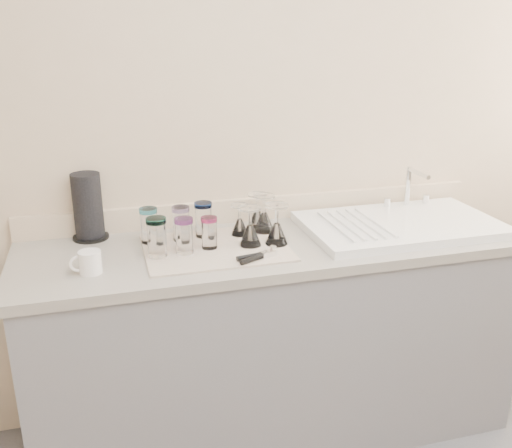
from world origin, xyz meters
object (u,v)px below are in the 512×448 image
object	(u,v)px
tumbler_cyan	(181,223)
goblet_back_left	(240,224)
tumbler_purple	(203,219)
goblet_front_left	(250,232)
goblet_front_right	(277,231)
can_opener	(257,256)
paper_towel_roll	(88,207)
goblet_extra	(257,216)
sink_unit	(401,224)
tumbler_lavender	(209,232)
tumbler_teal	(149,225)
tumbler_magenta	(157,237)
white_mug	(89,262)
goblet_back_right	(264,219)
tumbler_blue	(184,235)

from	to	relation	value
tumbler_cyan	goblet_back_left	distance (m)	0.24
tumbler_purple	goblet_front_left	size ratio (longest dim) A/B	0.92
goblet_front_right	can_opener	xyz separation A→B (m)	(-0.11, -0.13, -0.04)
goblet_front_left	paper_towel_roll	size ratio (longest dim) A/B	0.57
goblet_extra	can_opener	distance (m)	0.34
sink_unit	tumbler_lavender	xyz separation A→B (m)	(-0.83, -0.02, 0.05)
tumbler_teal	paper_towel_roll	xyz separation A→B (m)	(-0.23, 0.13, 0.05)
sink_unit	paper_towel_roll	world-z (taller)	paper_towel_roll
tumbler_teal	goblet_extra	world-z (taller)	goblet_extra
tumbler_magenta	white_mug	size ratio (longest dim) A/B	1.31
sink_unit	goblet_front_left	xyz separation A→B (m)	(-0.68, -0.03, 0.04)
tumbler_cyan	goblet_extra	size ratio (longest dim) A/B	0.93
tumbler_cyan	paper_towel_roll	world-z (taller)	paper_towel_roll
tumbler_cyan	tumbler_purple	world-z (taller)	tumbler_purple
goblet_front_left	goblet_front_right	world-z (taller)	goblet_front_right
can_opener	white_mug	world-z (taller)	white_mug
sink_unit	goblet_back_right	size ratio (longest dim) A/B	5.23
paper_towel_roll	tumbler_magenta	bearing A→B (deg)	-49.74
goblet_front_left	goblet_extra	xyz separation A→B (m)	(0.08, 0.19, -0.00)
goblet_back_right	tumbler_blue	bearing A→B (deg)	-157.52
goblet_back_left	goblet_extra	bearing A→B (deg)	33.22
tumbler_magenta	paper_towel_roll	xyz separation A→B (m)	(-0.24, 0.28, 0.05)
tumbler_teal	white_mug	size ratio (longest dim) A/B	1.23
goblet_back_left	white_mug	size ratio (longest dim) A/B	1.13
can_opener	tumbler_purple	bearing A→B (deg)	116.57
goblet_front_left	can_opener	bearing A→B (deg)	-94.35
tumbler_purple	goblet_front_right	size ratio (longest dim) A/B	0.89
can_opener	tumbler_magenta	bearing A→B (deg)	160.06
tumbler_magenta	goblet_back_right	distance (m)	0.48
tumbler_purple	can_opener	size ratio (longest dim) A/B	0.89
goblet_front_left	white_mug	world-z (taller)	goblet_front_left
tumbler_teal	goblet_back_left	distance (m)	0.37
goblet_extra	goblet_back_right	bearing A→B (deg)	-73.61
goblet_front_right	tumbler_teal	bearing A→B (deg)	162.26
tumbler_blue	tumbler_lavender	size ratio (longest dim) A/B	1.10
goblet_front_right	white_mug	world-z (taller)	goblet_front_right
tumbler_cyan	white_mug	xyz separation A→B (m)	(-0.36, -0.21, -0.04)
tumbler_blue	can_opener	size ratio (longest dim) A/B	0.86
tumbler_cyan	can_opener	bearing A→B (deg)	-48.33
tumbler_magenta	goblet_back_left	size ratio (longest dim) A/B	1.16
tumbler_cyan	goblet_back_left	size ratio (longest dim) A/B	1.08
sink_unit	can_opener	size ratio (longest dim) A/B	5.10
tumbler_magenta	tumbler_purple	bearing A→B (deg)	38.41
goblet_back_left	goblet_front_right	world-z (taller)	goblet_front_right
tumbler_purple	tumbler_blue	xyz separation A→B (m)	(-0.10, -0.16, -0.00)
tumbler_lavender	can_opener	size ratio (longest dim) A/B	0.78
goblet_extra	white_mug	xyz separation A→B (m)	(-0.69, -0.27, -0.02)
tumbler_magenta	goblet_back_left	world-z (taller)	tumbler_magenta
goblet_front_right	paper_towel_roll	xyz separation A→B (m)	(-0.70, 0.28, 0.07)
tumbler_teal	sink_unit	bearing A→B (deg)	-5.77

